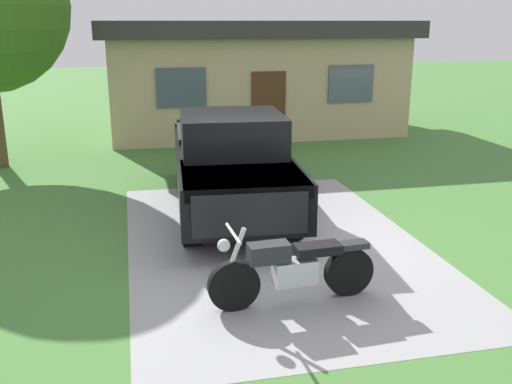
% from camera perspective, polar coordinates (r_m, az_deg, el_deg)
% --- Properties ---
extents(ground_plane, '(80.00, 80.00, 0.00)m').
position_cam_1_polar(ground_plane, '(9.44, 1.89, -5.12)').
color(ground_plane, '#487E38').
extents(driveway_pad, '(4.69, 7.16, 0.01)m').
position_cam_1_polar(driveway_pad, '(9.44, 1.89, -5.10)').
color(driveway_pad, '#9F9F9F').
rests_on(driveway_pad, ground).
extents(motorcycle, '(2.21, 0.70, 1.09)m').
position_cam_1_polar(motorcycle, '(7.38, 3.56, -7.54)').
color(motorcycle, black).
rests_on(motorcycle, ground).
extents(pickup_truck, '(2.39, 5.75, 1.90)m').
position_cam_1_polar(pickup_truck, '(11.00, -2.62, 3.23)').
color(pickup_truck, black).
rests_on(pickup_truck, ground).
extents(neighbor_house, '(9.60, 5.60, 3.50)m').
position_cam_1_polar(neighbor_house, '(19.34, -0.55, 11.51)').
color(neighbor_house, tan).
rests_on(neighbor_house, ground).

